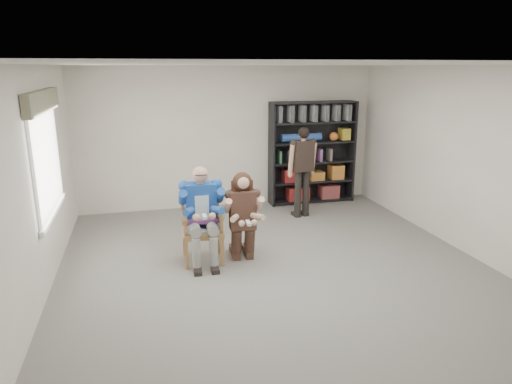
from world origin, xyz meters
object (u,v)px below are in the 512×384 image
object	(u,v)px
seated_man	(202,215)
kneeling_woman	(243,218)
armchair	(202,226)
standing_man	(302,173)
bookshelf	(312,153)

from	to	relation	value
seated_man	kneeling_woman	size ratio (longest dim) A/B	1.09
armchair	seated_man	xyz separation A→B (m)	(0.00, 0.00, 0.17)
armchair	seated_man	world-z (taller)	seated_man
seated_man	kneeling_woman	world-z (taller)	seated_man
seated_man	standing_man	xyz separation A→B (m)	(2.12, 1.61, 0.14)
seated_man	bookshelf	xyz separation A→B (m)	(2.66, 2.51, 0.33)
kneeling_woman	bookshelf	distance (m)	3.37
bookshelf	standing_man	world-z (taller)	bookshelf
kneeling_woman	standing_man	distance (m)	2.33
seated_man	standing_man	size ratio (longest dim) A/B	0.83
seated_man	kneeling_woman	distance (m)	0.60
seated_man	bookshelf	size ratio (longest dim) A/B	0.68
armchair	seated_man	size ratio (longest dim) A/B	0.77
armchair	seated_man	bearing A→B (deg)	0.00
kneeling_woman	bookshelf	world-z (taller)	bookshelf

